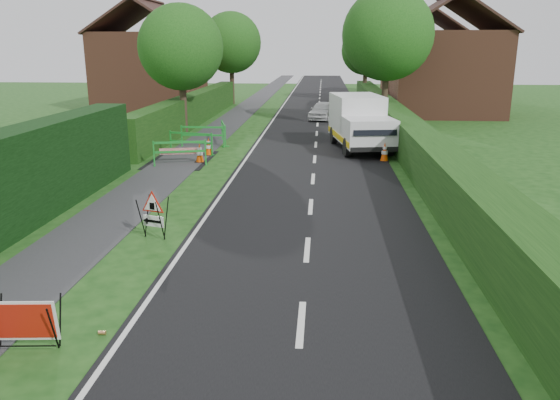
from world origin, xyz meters
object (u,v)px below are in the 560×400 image
object	(u,v)px
triangle_sign	(152,211)
hatchback_car	(323,110)
works_van	(360,121)
red_rect_sign	(25,322)

from	to	relation	value
triangle_sign	hatchback_car	bearing A→B (deg)	97.34
works_van	hatchback_car	size ratio (longest dim) A/B	1.62
triangle_sign	hatchback_car	distance (m)	23.44
triangle_sign	hatchback_car	size ratio (longest dim) A/B	0.30
works_van	red_rect_sign	bearing A→B (deg)	-118.23
red_rect_sign	triangle_sign	world-z (taller)	triangle_sign
red_rect_sign	triangle_sign	size ratio (longest dim) A/B	0.99
triangle_sign	works_van	distance (m)	13.90
red_rect_sign	works_van	world-z (taller)	works_van
triangle_sign	hatchback_car	world-z (taller)	hatchback_car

